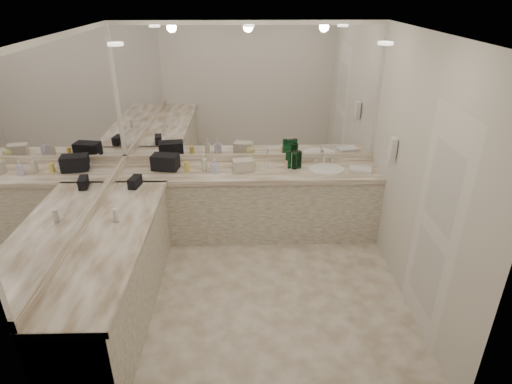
{
  "coord_description": "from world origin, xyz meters",
  "views": [
    {
      "loc": [
        -0.05,
        -3.65,
        2.96
      ],
      "look_at": [
        0.05,
        0.4,
        0.99
      ],
      "focal_mm": 30.0,
      "sensor_mm": 36.0,
      "label": 1
    }
  ],
  "objects_px": {
    "black_toiletry_bag": "(165,163)",
    "hand_towel": "(360,170)",
    "cream_cosmetic_case": "(243,166)",
    "soap_bottle_b": "(215,166)",
    "soap_bottle_a": "(204,162)",
    "sink": "(326,170)",
    "wall_phone": "(393,148)",
    "soap_bottle_c": "(251,162)"
  },
  "relations": [
    {
      "from": "black_toiletry_bag",
      "to": "hand_towel",
      "type": "distance_m",
      "value": 2.39
    },
    {
      "from": "cream_cosmetic_case",
      "to": "hand_towel",
      "type": "xyz_separation_m",
      "value": [
        1.43,
        -0.05,
        -0.05
      ]
    },
    {
      "from": "soap_bottle_b",
      "to": "soap_bottle_a",
      "type": "bearing_deg",
      "value": 149.0
    },
    {
      "from": "sink",
      "to": "cream_cosmetic_case",
      "type": "bearing_deg",
      "value": -178.55
    },
    {
      "from": "hand_towel",
      "to": "sink",
      "type": "bearing_deg",
      "value": 169.63
    },
    {
      "from": "wall_phone",
      "to": "soap_bottle_b",
      "type": "distance_m",
      "value": 2.06
    },
    {
      "from": "sink",
      "to": "soap_bottle_a",
      "type": "xyz_separation_m",
      "value": [
        -1.51,
        0.01,
        0.11
      ]
    },
    {
      "from": "black_toiletry_bag",
      "to": "soap_bottle_b",
      "type": "height_order",
      "value": "black_toiletry_bag"
    },
    {
      "from": "soap_bottle_a",
      "to": "hand_towel",
      "type": "bearing_deg",
      "value": -2.56
    },
    {
      "from": "black_toiletry_bag",
      "to": "soap_bottle_a",
      "type": "xyz_separation_m",
      "value": [
        0.48,
        -0.04,
        0.01
      ]
    },
    {
      "from": "soap_bottle_b",
      "to": "hand_towel",
      "type": "bearing_deg",
      "value": -0.19
    },
    {
      "from": "soap_bottle_c",
      "to": "hand_towel",
      "type": "bearing_deg",
      "value": -5.57
    },
    {
      "from": "wall_phone",
      "to": "soap_bottle_c",
      "type": "height_order",
      "value": "wall_phone"
    },
    {
      "from": "wall_phone",
      "to": "hand_towel",
      "type": "xyz_separation_m",
      "value": [
        -0.2,
        0.43,
        -0.43
      ]
    },
    {
      "from": "sink",
      "to": "soap_bottle_b",
      "type": "relative_size",
      "value": 2.51
    },
    {
      "from": "hand_towel",
      "to": "soap_bottle_c",
      "type": "bearing_deg",
      "value": 174.43
    },
    {
      "from": "hand_towel",
      "to": "soap_bottle_b",
      "type": "bearing_deg",
      "value": 179.81
    },
    {
      "from": "soap_bottle_c",
      "to": "black_toiletry_bag",
      "type": "bearing_deg",
      "value": -179.61
    },
    {
      "from": "sink",
      "to": "soap_bottle_b",
      "type": "height_order",
      "value": "soap_bottle_b"
    },
    {
      "from": "soap_bottle_c",
      "to": "soap_bottle_a",
      "type": "bearing_deg",
      "value": -175.47
    },
    {
      "from": "black_toiletry_bag",
      "to": "soap_bottle_a",
      "type": "distance_m",
      "value": 0.48
    },
    {
      "from": "hand_towel",
      "to": "soap_bottle_a",
      "type": "bearing_deg",
      "value": 177.44
    },
    {
      "from": "cream_cosmetic_case",
      "to": "hand_towel",
      "type": "relative_size",
      "value": 0.94
    },
    {
      "from": "black_toiletry_bag",
      "to": "soap_bottle_c",
      "type": "relative_size",
      "value": 1.91
    },
    {
      "from": "wall_phone",
      "to": "soap_bottle_a",
      "type": "xyz_separation_m",
      "value": [
        -2.11,
        0.51,
        -0.35
      ]
    },
    {
      "from": "sink",
      "to": "soap_bottle_c",
      "type": "height_order",
      "value": "soap_bottle_c"
    },
    {
      "from": "black_toiletry_bag",
      "to": "soap_bottle_b",
      "type": "relative_size",
      "value": 1.81
    },
    {
      "from": "wall_phone",
      "to": "soap_bottle_a",
      "type": "relative_size",
      "value": 1.16
    },
    {
      "from": "hand_towel",
      "to": "soap_bottle_a",
      "type": "relative_size",
      "value": 1.27
    },
    {
      "from": "sink",
      "to": "soap_bottle_a",
      "type": "bearing_deg",
      "value": 179.55
    },
    {
      "from": "sink",
      "to": "black_toiletry_bag",
      "type": "xyz_separation_m",
      "value": [
        -1.99,
        0.05,
        0.1
      ]
    },
    {
      "from": "wall_phone",
      "to": "soap_bottle_b",
      "type": "bearing_deg",
      "value": 167.69
    },
    {
      "from": "cream_cosmetic_case",
      "to": "black_toiletry_bag",
      "type": "bearing_deg",
      "value": 164.39
    },
    {
      "from": "hand_towel",
      "to": "soap_bottle_b",
      "type": "distance_m",
      "value": 1.78
    },
    {
      "from": "sink",
      "to": "soap_bottle_c",
      "type": "relative_size",
      "value": 2.65
    },
    {
      "from": "soap_bottle_a",
      "to": "wall_phone",
      "type": "bearing_deg",
      "value": -13.61
    },
    {
      "from": "soap_bottle_c",
      "to": "cream_cosmetic_case",
      "type": "bearing_deg",
      "value": -137.73
    },
    {
      "from": "soap_bottle_a",
      "to": "soap_bottle_c",
      "type": "xyz_separation_m",
      "value": [
        0.57,
        0.05,
        -0.02
      ]
    },
    {
      "from": "soap_bottle_b",
      "to": "soap_bottle_c",
      "type": "distance_m",
      "value": 0.46
    },
    {
      "from": "soap_bottle_b",
      "to": "cream_cosmetic_case",
      "type": "bearing_deg",
      "value": 6.81
    },
    {
      "from": "black_toiletry_bag",
      "to": "cream_cosmetic_case",
      "type": "height_order",
      "value": "black_toiletry_bag"
    },
    {
      "from": "sink",
      "to": "soap_bottle_a",
      "type": "height_order",
      "value": "soap_bottle_a"
    }
  ]
}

